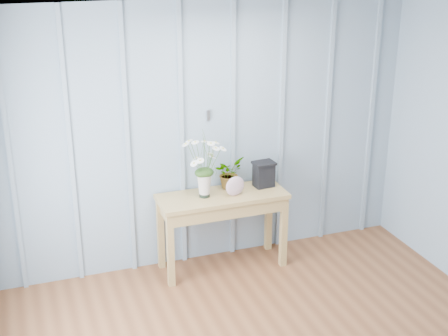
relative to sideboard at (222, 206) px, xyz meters
name	(u,v)px	position (x,y,z in m)	size (l,w,h in m)	color
room_shell	(265,90)	(-0.06, -1.08, 1.35)	(4.00, 4.50, 2.50)	#889DB0
sideboard	(222,206)	(0.00, 0.00, 0.00)	(1.20, 0.45, 0.75)	#9E8047
daisy_vase	(204,157)	(-0.17, 0.01, 0.50)	(0.43, 0.33, 0.61)	black
spider_plant	(229,173)	(0.12, 0.14, 0.26)	(0.27, 0.23, 0.30)	#1C3912
felt_disc_vessel	(235,186)	(0.10, -0.07, 0.21)	(0.19, 0.05, 0.19)	#8E5272
carved_box	(264,174)	(0.44, 0.06, 0.24)	(0.21, 0.17, 0.25)	black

